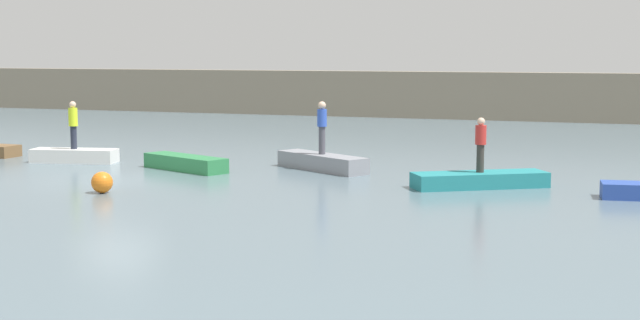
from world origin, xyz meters
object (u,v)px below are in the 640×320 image
Objects in this scene: rowboat_white at (74,156)px; rowboat_grey at (322,162)px; person_blue_shirt at (322,124)px; mooring_buoy at (102,182)px; rowboat_green at (185,163)px; rowboat_teal at (480,180)px; person_hiviz_shirt at (73,122)px; person_red_shirt at (481,142)px.

rowboat_grey is (9.04, 1.05, 0.03)m from rowboat_white.
mooring_buoy is (-4.09, -6.78, -1.23)m from person_blue_shirt.
person_blue_shirt reaches higher than rowboat_green.
rowboat_green is (4.76, -0.54, 0.00)m from rowboat_white.
rowboat_grey is 2.13× the size of person_blue_shirt.
rowboat_white is 5.01× the size of mooring_buoy.
rowboat_teal is at bearing 25.73° from mooring_buoy.
person_hiviz_shirt is 9.10m from person_blue_shirt.
person_blue_shirt is at bearing 43.58° from rowboat_green.
person_red_shirt is at bearing -20.15° from person_blue_shirt.
rowboat_grey is at bearing 0.00° from person_blue_shirt.
mooring_buoy is at bearing -49.19° from person_hiviz_shirt.
rowboat_white is 7.57m from mooring_buoy.
rowboat_teal is 6.18m from person_blue_shirt.
rowboat_white is 14.78m from person_red_shirt.
rowboat_teal is at bearing 14.04° from person_red_shirt.
person_hiviz_shirt is (-4.76, 0.54, 1.19)m from rowboat_green.
rowboat_white is at bearing -173.35° from person_blue_shirt.
mooring_buoy is at bearing -64.79° from rowboat_green.
rowboat_green is at bearing -6.48° from person_hiviz_shirt.
person_red_shirt is at bearing 161.53° from rowboat_teal.
person_hiviz_shirt is 2.81× the size of mooring_buoy.
rowboat_white is 14.74m from rowboat_teal.
person_hiviz_shirt reaches higher than rowboat_green.
rowboat_white is at bearing -163.35° from rowboat_green.
person_blue_shirt is 1.10× the size of person_red_shirt.
mooring_buoy reaches higher than rowboat_green.
person_hiviz_shirt is at bearing 176.00° from person_red_shirt.
person_red_shirt is at bearing 20.34° from rowboat_green.
person_blue_shirt is at bearing 58.92° from mooring_buoy.
rowboat_green is 1.93× the size of person_blue_shirt.
rowboat_white is at bearing 0.00° from person_hiviz_shirt.
rowboat_green is at bearing 177.20° from person_red_shirt.
rowboat_green is 10.01m from person_red_shirt.
mooring_buoy reaches higher than rowboat_grey.
person_blue_shirt is (0.00, 0.00, 1.26)m from rowboat_grey.
rowboat_white is at bearing 143.50° from rowboat_teal.
rowboat_white is 1.90× the size of person_red_shirt.
person_hiviz_shirt is (-9.04, -1.05, 1.16)m from rowboat_grey.
rowboat_teal is 6.53× the size of mooring_buoy.
mooring_buoy is (4.95, -5.73, -1.13)m from person_hiviz_shirt.
rowboat_grey is 6.04m from rowboat_teal.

